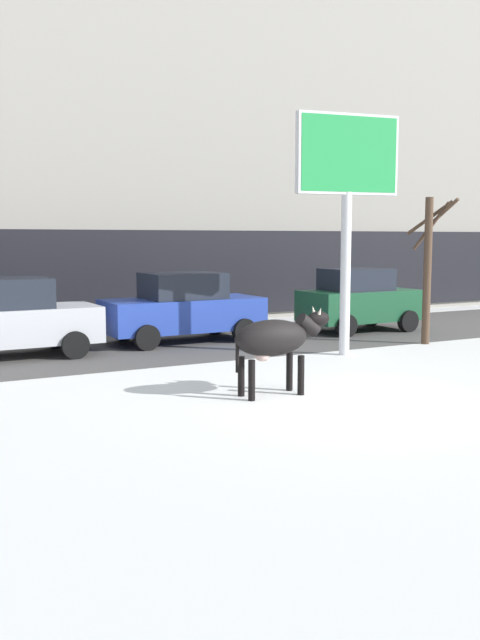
{
  "coord_description": "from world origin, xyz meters",
  "views": [
    {
      "loc": [
        -6.94,
        -9.04,
        2.74
      ],
      "look_at": [
        -0.44,
        3.22,
        1.1
      ],
      "focal_mm": 38.88,
      "sensor_mm": 36.0,
      "label": 1
    }
  ],
  "objects": [
    {
      "name": "building_facade",
      "position": [
        0.0,
        14.53,
        6.48
      ],
      "size": [
        44.0,
        6.1,
        13.0
      ],
      "color": "gray",
      "rests_on": "ground"
    },
    {
      "name": "pedestrian_by_cars",
      "position": [
        7.81,
        10.28,
        0.88
      ],
      "size": [
        0.36,
        0.24,
        1.73
      ],
      "color": "#282833",
      "rests_on": "ground"
    },
    {
      "name": "pedestrian_near_billboard",
      "position": [
        1.63,
        10.28,
        0.88
      ],
      "size": [
        0.36,
        0.24,
        1.73
      ],
      "color": "#282833",
      "rests_on": "ground"
    },
    {
      "name": "car_blue_sedan",
      "position": [
        0.26,
        7.78,
        0.91
      ],
      "size": [
        4.23,
        2.03,
        1.84
      ],
      "color": "#233D9E",
      "rests_on": "ground"
    },
    {
      "name": "ground_plane",
      "position": [
        0.0,
        0.0,
        0.0
      ],
      "size": [
        120.0,
        120.0,
        0.0
      ],
      "primitive_type": "plane",
      "color": "white"
    },
    {
      "name": "bare_tree_left_lot",
      "position": [
        5.79,
        4.55,
        2.13
      ],
      "size": [
        0.95,
        1.36,
        3.79
      ],
      "color": "#4C3828",
      "rests_on": "ground"
    },
    {
      "name": "cow_black",
      "position": [
        -0.81,
        1.22,
        0.99
      ],
      "size": [
        1.9,
        0.62,
        1.54
      ],
      "color": "black",
      "rests_on": "ground"
    },
    {
      "name": "car_darkgreen_hatchback",
      "position": [
        5.72,
        7.33,
        0.93
      ],
      "size": [
        3.53,
        1.97,
        1.86
      ],
      "color": "#194C2D",
      "rests_on": "ground"
    },
    {
      "name": "billboard",
      "position": [
        2.81,
        4.08,
        4.31
      ],
      "size": [
        2.52,
        0.6,
        5.56
      ],
      "color": "silver",
      "rests_on": "ground"
    },
    {
      "name": "road_strip",
      "position": [
        0.0,
        7.42,
        0.0
      ],
      "size": [
        60.0,
        5.6,
        0.01
      ],
      "primitive_type": "cube",
      "color": "#514F4C",
      "rests_on": "ground"
    },
    {
      "name": "car_silver_sedan",
      "position": [
        -4.34,
        7.38,
        0.91
      ],
      "size": [
        4.23,
        2.03,
        1.84
      ],
      "color": "#B7BABF",
      "rests_on": "ground"
    }
  ]
}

